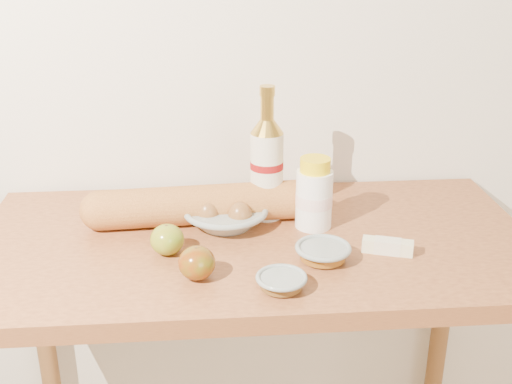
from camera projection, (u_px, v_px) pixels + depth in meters
The scene contains 11 objects.
back_wall at pixel (244, 26), 1.53m from camera, with size 3.50×0.02×2.60m, color beige.
table at pixel (255, 287), 1.43m from camera, with size 1.20×0.60×0.90m.
bourbon_bottle at pixel (267, 165), 1.44m from camera, with size 0.08×0.08×0.31m.
cream_bottle at pixel (314, 195), 1.41m from camera, with size 0.10×0.10×0.16m.
egg_bowl at pixel (226, 213), 1.43m from camera, with size 0.23×0.23×0.07m.
baguette at pixel (201, 205), 1.44m from camera, with size 0.54×0.12×0.09m.
apple_yellowgreen at pixel (167, 240), 1.31m from camera, with size 0.09×0.09×0.06m.
apple_redgreen_front at pixel (197, 263), 1.21m from camera, with size 0.08×0.08×0.07m.
sugar_bowl at pixel (281, 282), 1.19m from camera, with size 0.11×0.11×0.03m.
syrup_bowl at pixel (323, 252), 1.29m from camera, with size 0.14×0.14×0.03m.
butter_stick at pixel (388, 246), 1.32m from camera, with size 0.11×0.06×0.03m.
Camera 1 is at (-0.10, -0.05, 1.53)m, focal length 45.00 mm.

